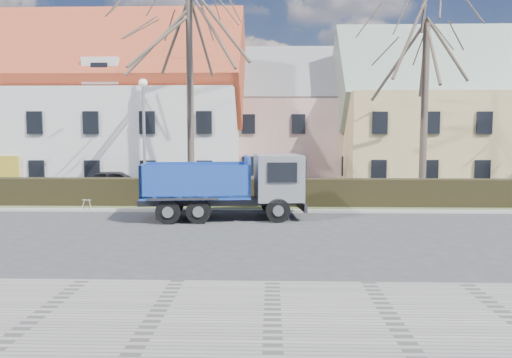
{
  "coord_description": "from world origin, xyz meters",
  "views": [
    {
      "loc": [
        2.19,
        -17.38,
        3.54
      ],
      "look_at": [
        1.56,
        3.35,
        1.6
      ],
      "focal_mm": 35.0,
      "sensor_mm": 36.0,
      "label": 1
    }
  ],
  "objects_px": {
    "cart_frame": "(83,204)",
    "parked_car_a": "(117,183)",
    "dump_truck": "(218,186)",
    "streetlight": "(144,141)"
  },
  "relations": [
    {
      "from": "streetlight",
      "to": "cart_frame",
      "type": "height_order",
      "value": "streetlight"
    },
    {
      "from": "cart_frame",
      "to": "parked_car_a",
      "type": "height_order",
      "value": "parked_car_a"
    },
    {
      "from": "dump_truck",
      "to": "streetlight",
      "type": "relative_size",
      "value": 1.09
    },
    {
      "from": "dump_truck",
      "to": "cart_frame",
      "type": "relative_size",
      "value": 10.7
    },
    {
      "from": "dump_truck",
      "to": "parked_car_a",
      "type": "xyz_separation_m",
      "value": [
        -6.5,
        7.38,
        -0.63
      ]
    },
    {
      "from": "streetlight",
      "to": "parked_car_a",
      "type": "distance_m",
      "value": 4.67
    },
    {
      "from": "cart_frame",
      "to": "dump_truck",
      "type": "bearing_deg",
      "value": -16.73
    },
    {
      "from": "streetlight",
      "to": "cart_frame",
      "type": "bearing_deg",
      "value": -135.11
    },
    {
      "from": "cart_frame",
      "to": "parked_car_a",
      "type": "distance_m",
      "value": 5.49
    },
    {
      "from": "cart_frame",
      "to": "parked_car_a",
      "type": "bearing_deg",
      "value": 91.57
    }
  ]
}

